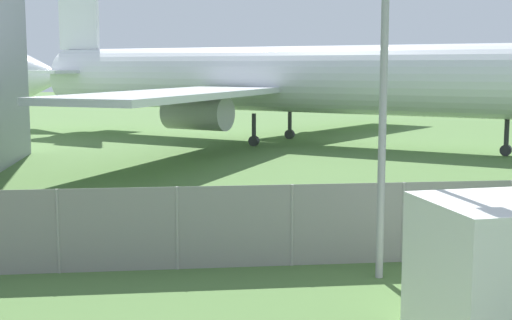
% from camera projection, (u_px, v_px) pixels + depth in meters
% --- Properties ---
extents(perimeter_fence, '(56.07, 0.07, 1.84)m').
position_uv_depth(perimeter_fence, '(177.00, 228.00, 15.56)').
color(perimeter_fence, gray).
rests_on(perimeter_fence, ground).
extents(airplane, '(37.25, 31.26, 11.15)m').
position_uv_depth(airplane, '(293.00, 80.00, 40.62)').
color(airplane, silver).
rests_on(airplane, ground).
extents(light_mast, '(0.44, 0.44, 7.72)m').
position_uv_depth(light_mast, '(384.00, 52.00, 14.46)').
color(light_mast, '#99999E').
rests_on(light_mast, ground).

